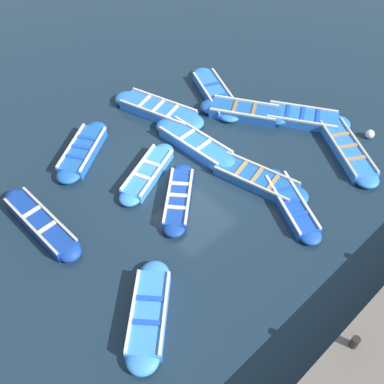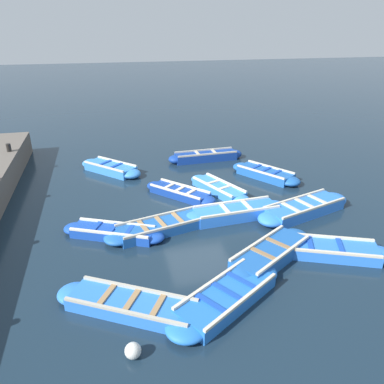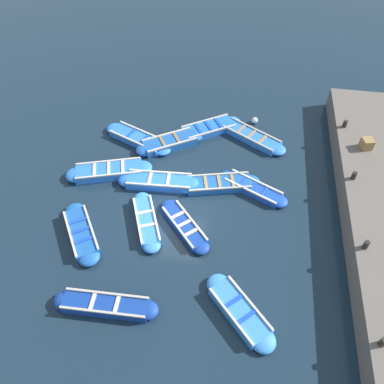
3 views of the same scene
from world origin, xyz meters
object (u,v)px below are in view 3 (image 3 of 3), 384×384
Objects in this scene: boat_end_of_row at (253,189)px; wooden_crate at (367,144)px; boat_broadside at (159,182)px; boat_tucked at (219,184)px; buoy_orange_near at (255,120)px; bollard_south at (345,124)px; boat_near_quay at (209,129)px; boat_mid_row at (184,226)px; bollard_mid_north at (366,245)px; bollard_mid_south at (354,176)px; boat_alongside at (109,171)px; boat_inner_gap at (240,311)px; boat_outer_right at (82,233)px; boat_far_corner at (106,305)px; boat_drifting at (138,139)px; bollard_north at (383,342)px; boat_outer_left at (251,137)px; boat_stern_in at (170,143)px; boat_bow_out at (147,221)px.

wooden_crate reaches higher than boat_end_of_row.
boat_broadside is 0.99× the size of boat_tucked.
boat_tucked is 5.12m from buoy_orange_near.
boat_near_quay is at bearing -179.13° from bollard_south.
bollard_mid_north reaches higher than boat_mid_row.
boat_tucked is 5.80m from bollard_mid_south.
boat_end_of_row is at bearing 142.88° from bollard_mid_north.
boat_inner_gap is at bearing -41.77° from boat_alongside.
boat_far_corner is at bearing -55.78° from boat_outer_right.
boat_drifting is 6.34m from buoy_orange_near.
bollard_north reaches higher than boat_inner_gap.
boat_outer_left reaches higher than boat_end_of_row.
boat_far_corner is at bearing -137.57° from wooden_crate.
boat_stern_in is (1.69, -0.08, 0.04)m from boat_drifting.
bollard_north is at bearing -47.02° from boat_stern_in.
boat_bow_out is 7.36m from boat_outer_left.
boat_mid_row is at bearing -146.49° from wooden_crate.
boat_tucked is at bearing 130.39° from bollard_north.
boat_inner_gap is 9.93m from wooden_crate.
boat_outer_right is 9.38× the size of bollard_north.
boat_alongside is at bearing 106.30° from boat_far_corner.
boat_inner_gap is 4.22m from boat_mid_row.
boat_broadside is 3.31m from boat_drifting.
buoy_orange_near is (-4.30, 1.00, -1.09)m from bollard_south.
boat_bow_out is 0.86× the size of boat_far_corner.
boat_stern_in is at bearing -179.24° from wooden_crate.
bollard_mid_north is (8.46, -5.55, 1.06)m from boat_stern_in.
boat_outer_right is 6.75× the size of wooden_crate.
boat_broadside is 2.74m from boat_tucked.
boat_alongside is 1.04× the size of boat_drifting.
bollard_mid_north is at bearing -61.98° from buoy_orange_near.
bollard_mid_north reaches higher than boat_end_of_row.
bollard_mid_south reaches higher than boat_stern_in.
boat_drifting is at bearing 108.46° from boat_bow_out.
bollard_south is at bearing 34.61° from boat_tucked.
boat_broadside is 2.73m from boat_stern_in.
boat_far_corner is at bearing 178.51° from bollard_north.
boat_inner_gap is at bearing -124.33° from bollard_mid_south.
bollard_mid_south reaches higher than boat_alongside.
boat_drifting is 6.02m from boat_mid_row.
boat_broadside is 6.93m from boat_inner_gap.
boat_drifting is 1.69m from boat_stern_in.
bollard_mid_south is at bearing -35.87° from boat_outer_left.
boat_stern_in is at bearing -2.87° from boat_drifting.
boat_broadside is 1.36× the size of boat_mid_row.
boat_drifting is 5.85m from boat_outer_left.
bollard_south is (10.15, 1.44, 1.09)m from boat_drifting.
boat_broadside is 11.09× the size of bollard_mid_north.
boat_drifting is 1.03× the size of boat_outer_left.
boat_outer_left is 11.22m from bollard_north.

